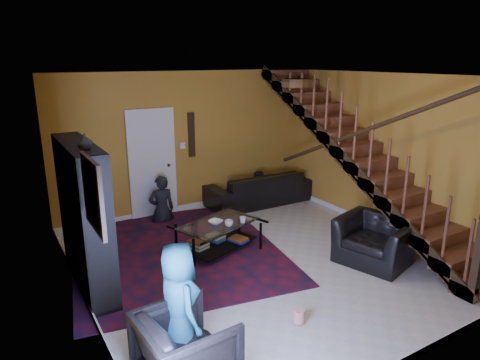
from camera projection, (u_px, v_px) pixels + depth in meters
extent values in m
plane|color=beige|center=(259.00, 260.00, 6.67)|extent=(5.50, 5.50, 0.00)
plane|color=#C17D2A|center=(184.00, 143.00, 8.55)|extent=(5.20, 0.00, 5.20)
plane|color=#C17D2A|center=(422.00, 239.00, 4.01)|extent=(5.20, 0.00, 5.20)
plane|color=#C17D2A|center=(75.00, 203.00, 5.00)|extent=(0.00, 5.50, 5.50)
plane|color=#C17D2A|center=(383.00, 154.00, 7.57)|extent=(0.00, 5.50, 5.50)
plane|color=white|center=(262.00, 76.00, 5.90)|extent=(5.50, 5.50, 0.00)
cube|color=silver|center=(187.00, 207.00, 8.91)|extent=(5.20, 0.02, 0.10)
cube|color=silver|center=(88.00, 305.00, 5.37)|extent=(0.02, 5.50, 0.10)
cube|color=#C17D2A|center=(363.00, 161.00, 7.35)|extent=(0.95, 4.92, 2.83)
cube|color=black|center=(344.00, 160.00, 7.11)|extent=(0.04, 5.02, 3.02)
cylinder|color=black|center=(347.00, 133.00, 7.00)|extent=(0.07, 4.20, 2.44)
cube|color=black|center=(478.00, 263.00, 5.38)|extent=(0.10, 0.10, 1.10)
cube|color=black|center=(85.00, 216.00, 5.70)|extent=(0.35, 1.80, 2.00)
cube|color=black|center=(89.00, 257.00, 5.86)|extent=(0.35, 1.72, 0.03)
cube|color=black|center=(84.00, 205.00, 5.65)|extent=(0.35, 1.72, 0.03)
cube|color=silver|center=(152.00, 166.00, 8.28)|extent=(0.82, 0.05, 2.05)
cube|color=maroon|center=(93.00, 195.00, 4.17)|extent=(0.04, 0.74, 0.74)
cube|color=black|center=(191.00, 135.00, 8.56)|extent=(0.14, 0.03, 0.90)
cylinder|color=#3F2814|center=(298.00, 83.00, 5.25)|extent=(0.40, 0.40, 0.10)
cube|color=#4D0D1B|center=(176.00, 251.00, 6.95)|extent=(3.74, 4.11, 0.02)
imported|color=black|center=(259.00, 188.00, 9.21)|extent=(2.30, 0.93, 0.67)
imported|color=black|center=(186.00, 350.00, 4.03)|extent=(0.89, 0.87, 0.76)
imported|color=black|center=(375.00, 241.00, 6.54)|extent=(1.19, 1.28, 0.69)
imported|color=black|center=(162.00, 210.00, 8.20)|extent=(0.52, 0.37, 1.36)
imported|color=black|center=(257.00, 197.00, 9.31)|extent=(0.57, 0.45, 1.15)
imported|color=#18505E|center=(179.00, 303.00, 4.32)|extent=(0.43, 0.64, 1.30)
cube|color=black|center=(194.00, 253.00, 6.36)|extent=(0.04, 0.04, 0.47)
cube|color=black|center=(261.00, 237.00, 6.95)|extent=(0.04, 0.04, 0.47)
cube|color=black|center=(176.00, 238.00, 6.92)|extent=(0.04, 0.04, 0.47)
cube|color=black|center=(239.00, 223.00, 7.51)|extent=(0.04, 0.04, 0.47)
cube|color=black|center=(219.00, 243.00, 6.97)|extent=(1.35, 1.04, 0.02)
cube|color=silver|center=(218.00, 224.00, 6.87)|extent=(1.43, 1.11, 0.02)
imported|color=#999999|center=(229.00, 223.00, 6.73)|extent=(0.13, 0.13, 0.10)
imported|color=#999999|center=(243.00, 220.00, 6.87)|extent=(0.13, 0.13, 0.10)
imported|color=#999999|center=(216.00, 222.00, 6.84)|extent=(0.29, 0.29, 0.05)
imported|color=#999999|center=(85.00, 142.00, 4.98)|extent=(0.18, 0.18, 0.19)
cylinder|color=red|center=(299.00, 316.00, 5.05)|extent=(0.14, 0.14, 0.16)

